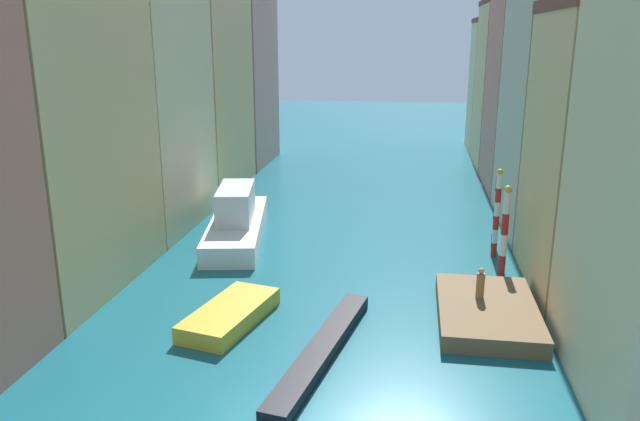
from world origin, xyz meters
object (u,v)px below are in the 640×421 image
object	(u,v)px
waterfront_dock	(487,312)
mooring_pole_1	(497,212)
gondola_black	(322,350)
vaporetto_white	(236,220)
mooring_pole_2	(496,209)
person_on_dock	(480,284)
mooring_pole_0	(505,230)
motorboat_0	(230,315)

from	to	relation	value
waterfront_dock	mooring_pole_1	size ratio (longest dim) A/B	1.35
mooring_pole_1	gondola_black	bearing A→B (deg)	-121.95
vaporetto_white	mooring_pole_2	bearing A→B (deg)	1.78
mooring_pole_1	gondola_black	size ratio (longest dim) A/B	0.51
person_on_dock	vaporetto_white	world-z (taller)	vaporetto_white
mooring_pole_0	gondola_black	xyz separation A→B (m)	(-7.87, -9.58, -2.17)
waterfront_dock	vaporetto_white	size ratio (longest dim) A/B	0.60
waterfront_dock	mooring_pole_0	world-z (taller)	mooring_pole_0
vaporetto_white	gondola_black	bearing A→B (deg)	-61.87
motorboat_0	mooring_pole_0	bearing A→B (deg)	30.97
mooring_pole_1	vaporetto_white	world-z (taller)	mooring_pole_1
waterfront_dock	vaporetto_white	distance (m)	16.72
mooring_pole_1	mooring_pole_2	distance (m)	1.52
waterfront_dock	gondola_black	xyz separation A→B (m)	(-6.59, -4.23, -0.09)
mooring_pole_2	motorboat_0	world-z (taller)	mooring_pole_2
person_on_dock	mooring_pole_0	world-z (taller)	mooring_pole_0
motorboat_0	mooring_pole_2	bearing A→B (deg)	43.71
mooring_pole_2	vaporetto_white	distance (m)	15.30
mooring_pole_2	motorboat_0	distance (m)	17.15
waterfront_dock	person_on_dock	size ratio (longest dim) A/B	4.81
waterfront_dock	mooring_pole_1	xyz separation A→B (m)	(1.24, 8.32, 2.18)
motorboat_0	mooring_pole_1	bearing A→B (deg)	40.25
person_on_dock	mooring_pole_1	xyz separation A→B (m)	(1.53, 7.69, 1.17)
mooring_pole_0	motorboat_0	distance (m)	14.37
person_on_dock	motorboat_0	distance (m)	10.99
mooring_pole_1	motorboat_0	distance (m)	16.07
mooring_pole_1	vaporetto_white	size ratio (longest dim) A/B	0.44
waterfront_dock	mooring_pole_0	distance (m)	5.88
mooring_pole_0	gondola_black	distance (m)	12.58
mooring_pole_0	gondola_black	world-z (taller)	mooring_pole_0
mooring_pole_2	motorboat_0	bearing A→B (deg)	-136.29
person_on_dock	waterfront_dock	bearing A→B (deg)	-65.47
gondola_black	motorboat_0	bearing A→B (deg)	152.36
waterfront_dock	mooring_pole_0	bearing A→B (deg)	76.60
mooring_pole_2	vaporetto_white	xyz separation A→B (m)	(-15.25, -0.47, -1.21)
vaporetto_white	waterfront_dock	bearing A→B (deg)	-33.99
waterfront_dock	mooring_pole_1	world-z (taller)	mooring_pole_1
mooring_pole_2	gondola_black	xyz separation A→B (m)	(-7.99, -14.04, -2.04)
mooring_pole_0	vaporetto_white	bearing A→B (deg)	165.23
gondola_black	mooring_pole_2	bearing A→B (deg)	60.34
waterfront_dock	motorboat_0	xyz separation A→B (m)	(-10.92, -1.97, 0.01)
vaporetto_white	mooring_pole_1	bearing A→B (deg)	-3.85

